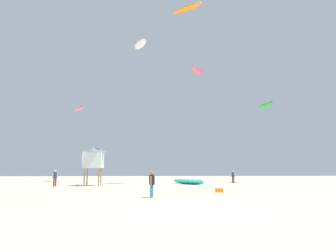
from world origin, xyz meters
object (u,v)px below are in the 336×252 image
person_left (55,177)px  kite_grounded_near (189,182)px  lifeguard_tower (93,157)px  kite_aloft_5 (140,44)px  kite_aloft_0 (197,71)px  kite_aloft_1 (187,8)px  kite_aloft_3 (79,109)px  person_foreground (152,182)px  cooler_box (219,190)px  person_midground (233,176)px  kite_aloft_6 (266,105)px

person_left → kite_grounded_near: bearing=-108.5°
lifeguard_tower → kite_aloft_5: bearing=-2.7°
kite_aloft_0 → kite_aloft_1: bearing=-103.4°
kite_aloft_1 → kite_aloft_3: (-15.01, 8.02, -11.71)m
person_foreground → kite_aloft_0: (8.12, 31.70, 17.98)m
cooler_box → kite_aloft_5: size_ratio=0.18×
lifeguard_tower → kite_aloft_1: (10.75, 2.63, 19.12)m
person_midground → person_left: bearing=-38.5°
cooler_box → kite_aloft_6: 20.14m
person_midground → kite_aloft_3: size_ratio=0.46×
person_foreground → person_left: person_left is taller
person_foreground → lifeguard_tower: size_ratio=0.40×
kite_aloft_1 → kite_aloft_6: bearing=11.7°
lifeguard_tower → kite_aloft_3: bearing=111.8°
lifeguard_tower → kite_aloft_5: (4.92, -0.24, 12.97)m
person_foreground → person_left: size_ratio=0.98×
person_left → lifeguard_tower: (3.73, 0.94, 2.07)m
person_foreground → kite_grounded_near: person_foreground is taller
cooler_box → kite_aloft_6: kite_aloft_6 is taller
person_midground → cooler_box: bearing=15.3°
person_left → kite_aloft_3: bearing=-29.9°
person_midground → lifeguard_tower: 17.82m
kite_aloft_0 → kite_aloft_5: (-9.47, -18.12, -2.92)m
person_midground → kite_grounded_near: person_midground is taller
person_foreground → cooler_box: size_ratio=2.97×
kite_aloft_3 → kite_grounded_near: bearing=-27.9°
person_left → kite_aloft_3: (-0.53, 11.58, 9.47)m
kite_grounded_near → kite_aloft_1: 21.88m
kite_aloft_0 → kite_aloft_1: kite_aloft_1 is taller
person_left → kite_aloft_5: bearing=-117.9°
kite_aloft_3 → kite_aloft_1: bearing=-28.1°
kite_aloft_1 → kite_aloft_6: 16.20m
person_foreground → cooler_box: 6.76m
kite_aloft_1 → kite_aloft_5: kite_aloft_1 is taller
lifeguard_tower → person_midground: bearing=17.7°
kite_aloft_3 → person_left: bearing=-87.4°
person_left → kite_aloft_5: (8.65, 0.70, 15.04)m
person_midground → kite_aloft_5: (-11.94, -5.62, 15.10)m
kite_aloft_5 → person_left: bearing=-175.4°
kite_aloft_6 → person_midground: bearing=172.9°
lifeguard_tower → kite_aloft_3: (-4.26, 10.65, 7.41)m
kite_aloft_0 → kite_aloft_6: kite_aloft_0 is taller
person_left → kite_aloft_1: bearing=-108.7°
kite_grounded_near → kite_aloft_0: (3.65, 15.19, 18.65)m
kite_grounded_near → kite_aloft_3: (-15.01, 7.95, 10.16)m
person_midground → kite_aloft_0: 22.07m
kite_grounded_near → person_left: bearing=-165.9°
cooler_box → kite_aloft_1: 25.27m
person_left → kite_aloft_6: 27.27m
lifeguard_tower → cooler_box: size_ratio=7.41×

